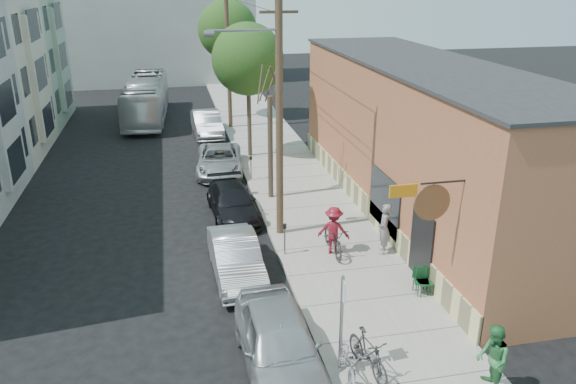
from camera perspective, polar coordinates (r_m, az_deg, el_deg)
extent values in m
plane|color=black|center=(19.61, -5.87, -9.48)|extent=(120.00, 120.00, 0.00)
cube|color=#A39F96|center=(30.09, -0.20, 1.96)|extent=(4.50, 58.00, 0.15)
cube|color=#A15B3B|center=(25.15, 13.36, 5.09)|extent=(5.00, 20.00, 6.50)
cube|color=#2B2B2D|center=(24.48, 14.01, 12.53)|extent=(5.20, 20.20, 0.12)
cube|color=beige|center=(25.08, 7.61, -1.08)|extent=(0.10, 20.00, 1.10)
cube|color=black|center=(19.74, 13.41, -5.49)|extent=(0.10, 1.60, 2.60)
cube|color=black|center=(22.53, 9.79, -0.95)|extent=(0.08, 3.00, 2.20)
cylinder|color=brown|center=(16.51, 14.43, -1.05)|extent=(1.10, 0.06, 1.10)
cube|color=#BD8216|center=(19.50, 11.63, 0.11)|extent=(1.00, 0.08, 0.45)
cube|color=beige|center=(36.09, -24.59, 10.56)|extent=(1.10, 3.20, 7.00)
cube|color=#9AAC91|center=(44.42, -26.09, 11.98)|extent=(6.00, 8.00, 9.00)
cube|color=#9AAC91|center=(43.86, -22.55, 12.41)|extent=(1.10, 3.20, 7.00)
cube|color=#ABACA6|center=(58.97, -12.95, 16.76)|extent=(18.00, 8.00, 12.00)
cube|color=slate|center=(14.94, 5.44, -13.16)|extent=(0.07, 0.07, 2.80)
cube|color=silver|center=(14.41, 5.57, -9.87)|extent=(0.02, 0.45, 0.60)
cylinder|color=slate|center=(21.01, -0.33, -4.99)|extent=(0.06, 0.06, 1.10)
cylinder|color=black|center=(20.76, -0.34, -3.50)|extent=(0.14, 0.14, 0.18)
cylinder|color=slate|center=(28.80, -3.77, 2.34)|extent=(0.06, 0.06, 1.10)
cylinder|color=black|center=(28.62, -3.80, 3.47)|extent=(0.14, 0.14, 0.18)
cylinder|color=#503A28|center=(21.35, -0.89, 8.13)|extent=(0.28, 0.28, 10.00)
cube|color=#503A28|center=(20.85, -0.94, 17.82)|extent=(1.40, 0.10, 0.10)
cylinder|color=slate|center=(20.57, -8.05, 15.63)|extent=(0.35, 0.24, 0.24)
cylinder|color=#503A28|center=(38.56, -6.11, 13.84)|extent=(0.28, 0.28, 10.00)
cylinder|color=#44392C|center=(25.88, -1.81, 4.50)|extent=(0.24, 0.24, 4.81)
cylinder|color=#44392C|center=(32.28, -3.98, 8.17)|extent=(0.24, 0.24, 5.20)
sphere|color=#2C531D|center=(31.76, -4.11, 13.32)|extent=(3.98, 3.98, 3.98)
cylinder|color=#44392C|center=(41.88, -5.98, 11.57)|extent=(0.24, 0.24, 5.89)
sphere|color=#2C531D|center=(41.47, -6.16, 16.08)|extent=(4.18, 4.18, 4.18)
imported|color=slate|center=(21.25, 9.74, -3.71)|extent=(0.71, 0.84, 1.97)
imported|color=#2E733C|center=(15.33, 20.06, -15.68)|extent=(0.93, 1.07, 1.87)
imported|color=maroon|center=(21.04, 4.66, -3.90)|extent=(1.37, 1.11, 1.85)
imported|color=black|center=(21.19, 4.63, -4.79)|extent=(0.75, 2.14, 1.13)
imported|color=#242326|center=(15.39, 8.13, -15.91)|extent=(0.92, 2.00, 1.16)
imported|color=gray|center=(15.20, 6.16, -16.68)|extent=(0.91, 1.99, 1.01)
imported|color=#AFB2B7|center=(15.38, -0.90, -15.12)|extent=(2.07, 5.02, 1.70)
imported|color=#ACB1B4|center=(19.79, -5.30, -6.70)|extent=(1.72, 4.54, 1.48)
imported|color=black|center=(24.68, -5.64, -1.06)|extent=(2.15, 4.76, 1.35)
imported|color=#B2B7BB|center=(30.35, -6.98, 3.23)|extent=(2.85, 5.32, 1.42)
imported|color=#94979B|center=(37.72, -8.24, 6.87)|extent=(1.96, 5.02, 1.63)
imported|color=silver|center=(42.89, -14.22, 9.17)|extent=(3.21, 11.21, 3.09)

